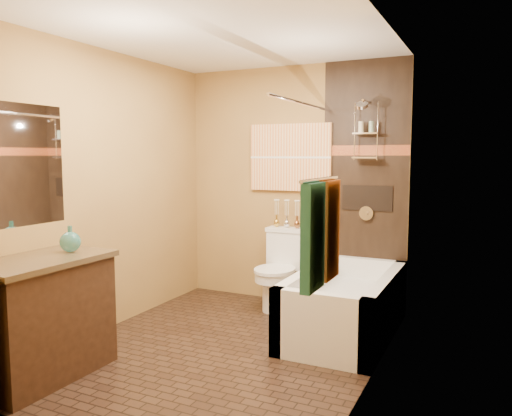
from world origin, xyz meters
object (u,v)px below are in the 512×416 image
Objects in this scene: bathtub at (345,310)px; toilet at (280,269)px; vanity at (40,317)px; sunset_painting at (290,157)px.

bathtub is 0.96m from toilet.
toilet is (-0.82, 0.46, 0.19)m from bathtub.
bathtub is 1.53× the size of vanity.
toilet is 2.39m from vanity.
sunset_painting is at bearing 88.56° from toilet.
vanity reaches higher than bathtub.
bathtub is (0.82, -0.73, -1.33)m from sunset_painting.
toilet is (0.00, -0.27, -1.14)m from sunset_painting.
vanity is (-0.91, -2.48, -1.12)m from sunset_painting.
sunset_painting is 1.72m from bathtub.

